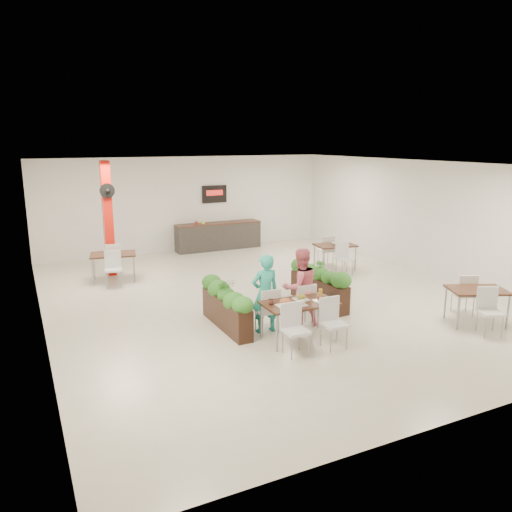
{
  "coord_description": "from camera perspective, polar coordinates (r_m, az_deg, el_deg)",
  "views": [
    {
      "loc": [
        -5.26,
        -10.32,
        3.75
      ],
      "look_at": [
        -0.33,
        -0.12,
        1.1
      ],
      "focal_mm": 35.0,
      "sensor_mm": 36.0,
      "label": 1
    }
  ],
  "objects": [
    {
      "name": "ground",
      "position": [
        12.17,
        1.16,
        -4.78
      ],
      "size": [
        12.0,
        12.0,
        0.0
      ],
      "primitive_type": "plane",
      "color": "beige",
      "rests_on": "ground"
    },
    {
      "name": "room_shell",
      "position": [
        11.71,
        1.2,
        4.6
      ],
      "size": [
        10.1,
        12.1,
        3.22
      ],
      "color": "white",
      "rests_on": "ground"
    },
    {
      "name": "red_column",
      "position": [
        14.44,
        -16.56,
        4.23
      ],
      "size": [
        0.4,
        0.41,
        3.2
      ],
      "color": "red",
      "rests_on": "ground"
    },
    {
      "name": "service_counter",
      "position": [
        17.46,
        -4.33,
        2.37
      ],
      "size": [
        3.0,
        0.64,
        2.2
      ],
      "color": "#292725",
      "rests_on": "ground"
    },
    {
      "name": "main_table",
      "position": [
        9.53,
        4.94,
        -5.95
      ],
      "size": [
        1.42,
        1.66,
        0.92
      ],
      "rotation": [
        0.0,
        0.0,
        -0.03
      ],
      "color": "black",
      "rests_on": "ground"
    },
    {
      "name": "diner_man",
      "position": [
        9.85,
        1.05,
        -4.3
      ],
      "size": [
        0.59,
        0.4,
        1.59
      ],
      "primitive_type": "imported",
      "rotation": [
        0.0,
        0.0,
        3.11
      ],
      "color": "#29B5A1",
      "rests_on": "ground"
    },
    {
      "name": "diner_woman",
      "position": [
        10.21,
        5.07,
        -3.59
      ],
      "size": [
        0.81,
        0.64,
        1.63
      ],
      "primitive_type": "imported",
      "rotation": [
        0.0,
        0.0,
        3.11
      ],
      "color": "#FA6F84",
      "rests_on": "ground"
    },
    {
      "name": "planter_left",
      "position": [
        10.14,
        -3.42,
        -5.46
      ],
      "size": [
        0.42,
        1.99,
        1.04
      ],
      "rotation": [
        0.0,
        0.0,
        1.58
      ],
      "color": "black",
      "rests_on": "ground"
    },
    {
      "name": "planter_right",
      "position": [
        11.64,
        7.21,
        -3.13
      ],
      "size": [
        0.49,
        1.99,
        1.04
      ],
      "rotation": [
        0.0,
        0.0,
        1.63
      ],
      "color": "black",
      "rests_on": "ground"
    },
    {
      "name": "side_table_a",
      "position": [
        14.02,
        -16.0,
        -0.22
      ],
      "size": [
        1.31,
        1.67,
        0.92
      ],
      "rotation": [
        0.0,
        0.0,
        -0.19
      ],
      "color": "black",
      "rests_on": "ground"
    },
    {
      "name": "side_table_b",
      "position": [
        14.83,
        9.02,
        0.83
      ],
      "size": [
        1.22,
        1.66,
        0.92
      ],
      "rotation": [
        0.0,
        0.0,
        -0.12
      ],
      "color": "black",
      "rests_on": "ground"
    },
    {
      "name": "side_table_c",
      "position": [
        11.28,
        23.94,
        -4.11
      ],
      "size": [
        1.34,
        1.65,
        0.92
      ],
      "rotation": [
        0.0,
        0.0,
        -0.41
      ],
      "color": "black",
      "rests_on": "ground"
    }
  ]
}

